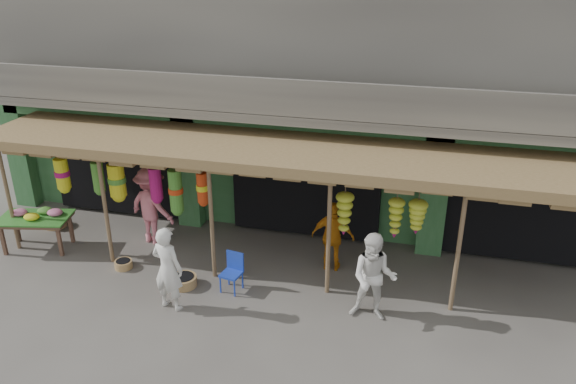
% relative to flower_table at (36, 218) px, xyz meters
% --- Properties ---
extents(ground, '(80.00, 80.00, 0.00)m').
position_rel_flower_table_xyz_m(ground, '(6.00, 0.05, -0.78)').
color(ground, '#514C47').
rests_on(ground, ground).
extents(building, '(16.40, 6.80, 7.00)m').
position_rel_flower_table_xyz_m(building, '(6.00, 4.92, 2.59)').
color(building, gray).
rests_on(building, ground).
extents(awning, '(14.00, 2.70, 2.79)m').
position_rel_flower_table_xyz_m(awning, '(5.86, 0.85, 1.80)').
color(awning, brown).
rests_on(awning, ground).
extents(flower_table, '(1.78, 1.27, 0.97)m').
position_rel_flower_table_xyz_m(flower_table, '(0.00, 0.00, 0.00)').
color(flower_table, brown).
rests_on(flower_table, ground).
extents(blue_chair, '(0.46, 0.47, 0.83)m').
position_rel_flower_table_xyz_m(blue_chair, '(5.06, -0.52, -0.32)').
color(blue_chair, '#1C39B7').
rests_on(blue_chair, ground).
extents(basket_left, '(0.65, 0.65, 0.23)m').
position_rel_flower_table_xyz_m(basket_left, '(-0.35, 1.05, -0.67)').
color(basket_left, brown).
rests_on(basket_left, ground).
extents(basket_mid, '(0.64, 0.64, 0.22)m').
position_rel_flower_table_xyz_m(basket_mid, '(4.00, -0.68, -0.67)').
color(basket_mid, '#996544').
rests_on(basket_mid, ground).
extents(basket_right, '(0.46, 0.46, 0.18)m').
position_rel_flower_table_xyz_m(basket_right, '(2.39, -0.35, -0.69)').
color(basket_right, '#A48A4C').
rests_on(basket_right, ground).
extents(person_front, '(0.71, 0.53, 1.78)m').
position_rel_flower_table_xyz_m(person_front, '(4.07, -1.46, 0.11)').
color(person_front, silver).
rests_on(person_front, ground).
extents(person_right, '(0.88, 0.69, 1.80)m').
position_rel_flower_table_xyz_m(person_right, '(8.00, -0.80, 0.12)').
color(person_right, silver).
rests_on(person_right, ground).
extents(person_vendor, '(0.95, 0.40, 1.62)m').
position_rel_flower_table_xyz_m(person_vendor, '(6.93, 0.79, 0.03)').
color(person_vendor, '#C77212').
rests_on(person_vendor, ground).
extents(person_shopper, '(1.39, 1.04, 1.92)m').
position_rel_flower_table_xyz_m(person_shopper, '(2.50, 0.97, 0.18)').
color(person_shopper, pink).
rests_on(person_shopper, ground).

